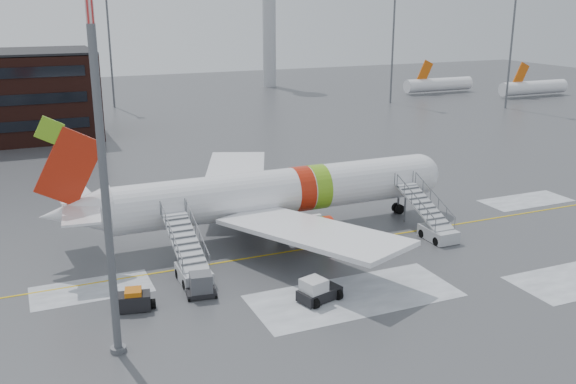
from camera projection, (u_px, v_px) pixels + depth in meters
name	position (u px, v px, depth m)	size (l,w,h in m)	color
ground	(359.00, 235.00, 53.88)	(260.00, 260.00, 0.00)	#494C4F
airliner	(268.00, 194.00, 53.69)	(35.03, 32.97, 11.18)	white
airstair_fwd	(433.00, 225.00, 53.24)	(2.05, 7.70, 3.48)	#B1B4B8
airstair_aft	(191.00, 264.00, 45.36)	(2.05, 7.70, 3.48)	silver
pushback_tug	(317.00, 291.00, 41.89)	(3.15, 2.68, 1.62)	black
uld_container	(201.00, 286.00, 42.58)	(2.15, 1.71, 1.61)	black
baggage_tractor	(134.00, 301.00, 40.72)	(2.80, 1.64, 1.40)	black
light_mast_near	(101.00, 147.00, 32.65)	(1.20, 1.20, 22.56)	#595B60
control_tower	(269.00, 2.00, 143.52)	(6.40, 6.40, 30.00)	#B2B5BA
light_mast_far_ne	(394.00, 30.00, 120.47)	(1.20, 1.20, 24.25)	#595B60
light_mast_far_n	(109.00, 31.00, 115.49)	(1.20, 1.20, 24.25)	#595B60
light_mast_far_e	(513.00, 31.00, 114.25)	(1.20, 1.20, 24.25)	#595B60
distant_aircraft	(469.00, 96.00, 133.98)	(35.00, 18.00, 8.00)	#D8590C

